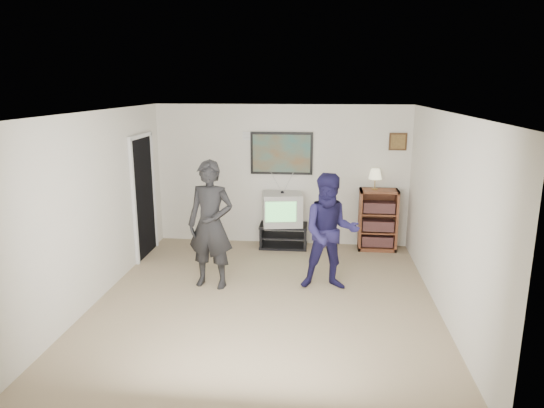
% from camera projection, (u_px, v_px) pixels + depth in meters
% --- Properties ---
extents(room_shell, '(4.51, 5.00, 2.51)m').
position_uv_depth(room_shell, '(268.00, 204.00, 6.57)').
color(room_shell, '#7B6B4E').
rests_on(room_shell, ground).
extents(media_stand, '(0.85, 0.48, 0.42)m').
position_uv_depth(media_stand, '(283.00, 236.00, 8.64)').
color(media_stand, black).
rests_on(media_stand, room_shell).
extents(crt_television, '(0.75, 0.67, 0.57)m').
position_uv_depth(crt_television, '(282.00, 209.00, 8.52)').
color(crt_television, '#A8A8A3').
rests_on(crt_television, media_stand).
extents(bookshelf, '(0.65, 0.37, 1.07)m').
position_uv_depth(bookshelf, '(378.00, 220.00, 8.44)').
color(bookshelf, brown).
rests_on(bookshelf, room_shell).
extents(table_lamp, '(0.23, 0.23, 0.36)m').
position_uv_depth(table_lamp, '(375.00, 179.00, 8.30)').
color(table_lamp, '#F3ECB8').
rests_on(table_lamp, bookshelf).
extents(person_tall, '(0.73, 0.53, 1.82)m').
position_uv_depth(person_tall, '(211.00, 225.00, 6.81)').
color(person_tall, black).
rests_on(person_tall, room_shell).
extents(person_short, '(0.85, 0.68, 1.66)m').
position_uv_depth(person_short, '(330.00, 232.00, 6.74)').
color(person_short, '#1B1842').
rests_on(person_short, room_shell).
extents(controller_left, '(0.07, 0.12, 0.03)m').
position_uv_depth(controller_left, '(211.00, 200.00, 6.91)').
color(controller_left, white).
rests_on(controller_left, person_tall).
extents(controller_right, '(0.04, 0.12, 0.03)m').
position_uv_depth(controller_right, '(328.00, 210.00, 6.92)').
color(controller_right, white).
rests_on(controller_right, person_short).
extents(poster, '(1.10, 0.03, 0.75)m').
position_uv_depth(poster, '(282.00, 153.00, 8.53)').
color(poster, black).
rests_on(poster, room_shell).
extents(air_vent, '(0.28, 0.02, 0.14)m').
position_uv_depth(air_vent, '(251.00, 136.00, 8.52)').
color(air_vent, white).
rests_on(air_vent, room_shell).
extents(small_picture, '(0.30, 0.03, 0.30)m').
position_uv_depth(small_picture, '(398.00, 142.00, 8.29)').
color(small_picture, black).
rests_on(small_picture, room_shell).
extents(doorway, '(0.03, 0.85, 2.00)m').
position_uv_depth(doorway, '(143.00, 197.00, 8.07)').
color(doorway, black).
rests_on(doorway, room_shell).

